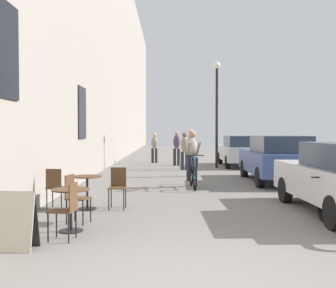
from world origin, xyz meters
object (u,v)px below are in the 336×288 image
(cafe_table_mid, at_px, (85,185))
(sandwich_board_sign, at_px, (15,221))
(cafe_chair_near_toward_wall, at_px, (65,207))
(parked_car_third, at_px, (238,150))
(cafe_chair_mid_toward_street, at_px, (53,186))
(pedestrian_near, at_px, (189,150))
(cyclist_on_bicycle, at_px, (191,161))
(pedestrian_furthest, at_px, (153,146))
(pedestrian_mid, at_px, (183,149))
(parked_car_second, at_px, (275,158))
(cafe_chair_near_toward_street, at_px, (73,195))
(pedestrian_far, at_px, (175,146))
(street_lamp, at_px, (215,101))
(cafe_chair_mid_toward_wall, at_px, (116,185))
(cafe_table_near, at_px, (69,201))

(cafe_table_mid, height_order, sandwich_board_sign, sandwich_board_sign)
(cafe_chair_near_toward_wall, height_order, parked_car_third, parked_car_third)
(cafe_chair_mid_toward_street, xyz_separation_m, pedestrian_near, (3.29, 6.42, 0.48))
(cyclist_on_bicycle, relative_size, parked_car_third, 0.42)
(cafe_chair_near_toward_wall, bearing_deg, parked_car_third, 69.19)
(cafe_chair_mid_toward_street, xyz_separation_m, pedestrian_furthest, (1.69, 13.11, 0.40))
(pedestrian_mid, relative_size, parked_car_third, 0.40)
(cafe_table_mid, xyz_separation_m, parked_car_second, (5.38, 4.66, 0.28))
(cafe_chair_near_toward_street, relative_size, sandwich_board_sign, 1.07)
(cafe_chair_near_toward_street, height_order, parked_car_second, parked_car_second)
(cafe_table_mid, distance_m, pedestrian_far, 11.50)
(cafe_chair_near_toward_wall, bearing_deg, cyclist_on_bicycle, 68.85)
(cafe_chair_near_toward_wall, xyz_separation_m, pedestrian_far, (1.99, 13.83, 0.46))
(cyclist_on_bicycle, distance_m, pedestrian_mid, 5.54)
(street_lamp, bearing_deg, sandwich_board_sign, -108.74)
(cafe_table_mid, bearing_deg, pedestrian_near, 67.58)
(cafe_table_mid, xyz_separation_m, cafe_chair_mid_toward_street, (-0.67, -0.08, -0.00))
(sandwich_board_sign, xyz_separation_m, pedestrian_mid, (2.89, 11.97, 0.52))
(cyclist_on_bicycle, xyz_separation_m, pedestrian_furthest, (-1.47, 9.64, 0.10))
(cafe_chair_mid_toward_street, distance_m, cafe_chair_mid_toward_wall, 1.33)
(pedestrian_mid, bearing_deg, cafe_table_mid, -105.53)
(cafe_chair_mid_toward_wall, height_order, pedestrian_furthest, pedestrian_furthest)
(parked_car_third, bearing_deg, cafe_table_near, -111.94)
(cafe_chair_near_toward_wall, distance_m, pedestrian_furthest, 15.61)
(pedestrian_furthest, xyz_separation_m, parked_car_second, (4.35, -8.37, -0.11))
(cafe_chair_mid_toward_street, relative_size, parked_car_second, 0.20)
(pedestrian_far, height_order, pedestrian_furthest, pedestrian_far)
(cafe_table_mid, bearing_deg, cafe_chair_mid_toward_wall, 6.61)
(cafe_chair_mid_toward_wall, xyz_separation_m, parked_car_third, (4.60, 10.70, 0.25))
(pedestrian_near, relative_size, parked_car_second, 0.40)
(parked_car_third, bearing_deg, pedestrian_far, 170.77)
(sandwich_board_sign, distance_m, pedestrian_mid, 12.32)
(parked_car_second, bearing_deg, cyclist_on_bicycle, -156.33)
(pedestrian_far, xyz_separation_m, parked_car_second, (3.19, -6.62, -0.17))
(pedestrian_near, distance_m, parked_car_third, 5.17)
(sandwich_board_sign, distance_m, pedestrian_far, 14.55)
(pedestrian_mid, distance_m, parked_car_third, 3.34)
(pedestrian_near, bearing_deg, cafe_chair_near_toward_wall, -105.23)
(cyclist_on_bicycle, bearing_deg, cafe_chair_near_toward_wall, -111.15)
(cafe_chair_near_toward_street, distance_m, pedestrian_mid, 10.60)
(sandwich_board_sign, height_order, pedestrian_furthest, pedestrian_furthest)
(sandwich_board_sign, xyz_separation_m, pedestrian_far, (2.59, 14.31, 0.56))
(cyclist_on_bicycle, relative_size, street_lamp, 0.36)
(pedestrian_near, bearing_deg, parked_car_third, 59.20)
(cafe_chair_near_toward_street, distance_m, pedestrian_furthest, 14.44)
(parked_car_second, bearing_deg, cafe_table_near, -128.33)
(cafe_chair_near_toward_street, bearing_deg, cafe_table_near, -83.17)
(cafe_table_near, xyz_separation_m, sandwich_board_sign, (-0.52, -1.05, -0.11))
(cafe_chair_near_toward_street, bearing_deg, cafe_table_mid, 91.92)
(cafe_table_mid, bearing_deg, parked_car_second, 40.94)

